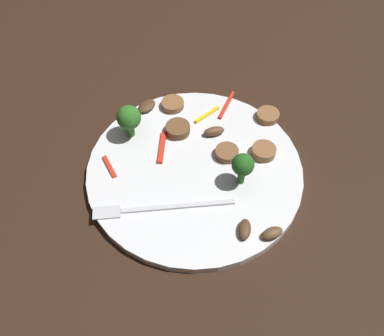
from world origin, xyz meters
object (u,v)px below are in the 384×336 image
at_px(sausage_slice_1, 175,129).
at_px(mushroom_0, 211,131).
at_px(broccoli_floret_0, 240,166).
at_px(broccoli_floret_1, 126,118).
at_px(sausage_slice_2, 265,115).
at_px(fork, 150,209).
at_px(pepper_strip_3, 106,169).
at_px(plate, 192,171).
at_px(pepper_strip_2, 224,105).
at_px(sausage_slice_0, 224,153).
at_px(mushroom_2, 269,233).
at_px(sausage_slice_4, 261,151).
at_px(mushroom_3, 242,229).
at_px(pepper_strip_0, 205,115).
at_px(pepper_strip_1, 160,147).
at_px(sausage_slice_3, 170,104).
at_px(mushroom_1, 144,106).

height_order(sausage_slice_1, mushroom_0, same).
bearing_deg(broccoli_floret_0, broccoli_floret_1, -27.93).
height_order(broccoli_floret_0, sausage_slice_2, broccoli_floret_0).
xyz_separation_m(fork, pepper_strip_3, (0.06, -0.06, -0.00)).
height_order(plate, pepper_strip_2, pepper_strip_2).
height_order(broccoli_floret_1, sausage_slice_2, broccoli_floret_1).
xyz_separation_m(broccoli_floret_1, pepper_strip_2, (-0.14, -0.06, -0.03)).
bearing_deg(sausage_slice_0, plate, 27.13).
distance_m(mushroom_2, pepper_strip_2, 0.22).
distance_m(broccoli_floret_1, sausage_slice_0, 0.14).
bearing_deg(sausage_slice_4, pepper_strip_2, -62.96).
distance_m(sausage_slice_2, mushroom_3, 0.20).
relative_size(sausage_slice_1, pepper_strip_0, 0.77).
height_order(broccoli_floret_1, mushroom_2, broccoli_floret_1).
height_order(broccoli_floret_0, pepper_strip_1, broccoli_floret_0).
bearing_deg(pepper_strip_3, pepper_strip_1, -150.82).
bearing_deg(pepper_strip_2, sausage_slice_1, 36.05).
relative_size(fork, sausage_slice_3, 5.34).
xyz_separation_m(sausage_slice_4, mushroom_0, (0.07, -0.04, 0.00)).
bearing_deg(pepper_strip_2, plate, 67.87).
bearing_deg(mushroom_1, sausage_slice_2, 174.19).
relative_size(sausage_slice_2, pepper_strip_0, 0.73).
bearing_deg(mushroom_1, sausage_slice_1, 135.81).
xyz_separation_m(plate, sausage_slice_1, (0.02, -0.07, 0.01)).
height_order(fork, pepper_strip_1, same).
xyz_separation_m(broccoli_floret_1, mushroom_3, (-0.15, 0.16, -0.03)).
bearing_deg(sausage_slice_3, broccoli_floret_1, 44.66).
height_order(plate, sausage_slice_0, sausage_slice_0).
bearing_deg(pepper_strip_2, broccoli_floret_1, 22.82).
bearing_deg(mushroom_3, pepper_strip_0, -77.34).
distance_m(mushroom_2, pepper_strip_3, 0.23).
bearing_deg(pepper_strip_3, fork, 136.19).
xyz_separation_m(sausage_slice_1, mushroom_2, (-0.12, 0.17, -0.00)).
xyz_separation_m(broccoli_floret_0, sausage_slice_3, (0.09, -0.14, -0.03)).
relative_size(mushroom_1, mushroom_3, 1.06).
xyz_separation_m(broccoli_floret_0, mushroom_1, (0.13, -0.13, -0.03)).
xyz_separation_m(mushroom_2, mushroom_3, (0.03, -0.01, -0.00)).
distance_m(broccoli_floret_1, pepper_strip_2, 0.15).
distance_m(sausage_slice_4, pepper_strip_1, 0.14).
relative_size(mushroom_2, pepper_strip_2, 0.46).
bearing_deg(mushroom_1, mushroom_0, 152.95).
height_order(plate, sausage_slice_2, sausage_slice_2).
bearing_deg(pepper_strip_3, mushroom_1, -109.96).
bearing_deg(pepper_strip_1, mushroom_2, 136.00).
bearing_deg(mushroom_3, mushroom_1, -57.16).
bearing_deg(sausage_slice_4, pepper_strip_3, 8.16).
distance_m(mushroom_3, pepper_strip_3, 0.20).
xyz_separation_m(sausage_slice_3, pepper_strip_3, (0.08, 0.12, -0.00)).
height_order(sausage_slice_1, pepper_strip_2, sausage_slice_1).
bearing_deg(sausage_slice_0, mushroom_1, -37.38).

